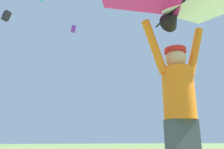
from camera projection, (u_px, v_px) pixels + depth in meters
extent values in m
cylinder|color=orange|center=(179.00, 93.00, 2.50)|extent=(0.38, 0.38, 0.56)
sphere|color=tan|center=(176.00, 59.00, 2.61)|extent=(0.23, 0.23, 0.23)
cylinder|color=red|center=(175.00, 51.00, 2.64)|extent=(0.27, 0.27, 0.05)
cylinder|color=orange|center=(195.00, 52.00, 2.72)|extent=(0.29, 0.12, 0.62)
cylinder|color=orange|center=(154.00, 46.00, 2.57)|extent=(0.29, 0.12, 0.62)
cylinder|color=black|center=(172.00, 12.00, 2.78)|extent=(0.12, 0.79, 0.02)
cube|color=white|center=(210.00, 6.00, 2.83)|extent=(1.13, 1.04, 0.23)
cone|color=black|center=(173.00, 19.00, 2.75)|extent=(0.26, 0.23, 0.24)
cube|color=purple|center=(74.00, 29.00, 38.76)|extent=(0.94, 1.14, 1.37)
cube|color=black|center=(6.00, 16.00, 28.39)|extent=(1.18, 1.02, 1.35)
cylinder|color=silver|center=(172.00, 129.00, 7.58)|extent=(0.04, 0.04, 1.97)
cone|color=blue|center=(174.00, 103.00, 7.87)|extent=(0.28, 0.24, 0.24)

